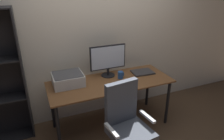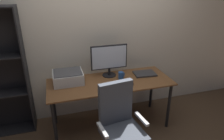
{
  "view_description": "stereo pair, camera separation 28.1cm",
  "coord_description": "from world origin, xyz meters",
  "px_view_note": "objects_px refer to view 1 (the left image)",
  "views": [
    {
      "loc": [
        -0.96,
        -2.36,
        2.01
      ],
      "look_at": [
        0.03,
        0.03,
        0.9
      ],
      "focal_mm": 32.67,
      "sensor_mm": 36.0,
      "label": 1
    },
    {
      "loc": [
        -0.7,
        -2.45,
        2.01
      ],
      "look_at": [
        0.03,
        0.03,
        0.9
      ],
      "focal_mm": 32.67,
      "sensor_mm": 36.0,
      "label": 2
    }
  ],
  "objects_px": {
    "desk": "(111,87)",
    "mouse": "(131,82)",
    "coffee_mug": "(120,75)",
    "office_chair": "(127,129)",
    "monitor": "(108,59)",
    "keyboard": "(119,85)",
    "laptop": "(143,72)",
    "printer": "(68,79)"
  },
  "relations": [
    {
      "from": "laptop",
      "to": "coffee_mug",
      "type": "bearing_deg",
      "value": -169.21
    },
    {
      "from": "keyboard",
      "to": "laptop",
      "type": "relative_size",
      "value": 0.91
    },
    {
      "from": "keyboard",
      "to": "mouse",
      "type": "height_order",
      "value": "mouse"
    },
    {
      "from": "coffee_mug",
      "to": "printer",
      "type": "height_order",
      "value": "printer"
    },
    {
      "from": "monitor",
      "to": "printer",
      "type": "bearing_deg",
      "value": -174.51
    },
    {
      "from": "desk",
      "to": "coffee_mug",
      "type": "distance_m",
      "value": 0.22
    },
    {
      "from": "office_chair",
      "to": "printer",
      "type": "bearing_deg",
      "value": 112.96
    },
    {
      "from": "keyboard",
      "to": "laptop",
      "type": "bearing_deg",
      "value": 25.98
    },
    {
      "from": "monitor",
      "to": "office_chair",
      "type": "height_order",
      "value": "monitor"
    },
    {
      "from": "monitor",
      "to": "office_chair",
      "type": "relative_size",
      "value": 0.53
    },
    {
      "from": "keyboard",
      "to": "office_chair",
      "type": "distance_m",
      "value": 0.62
    },
    {
      "from": "monitor",
      "to": "keyboard",
      "type": "relative_size",
      "value": 1.83
    },
    {
      "from": "keyboard",
      "to": "coffee_mug",
      "type": "bearing_deg",
      "value": 59.86
    },
    {
      "from": "coffee_mug",
      "to": "office_chair",
      "type": "distance_m",
      "value": 0.84
    },
    {
      "from": "desk",
      "to": "coffee_mug",
      "type": "xyz_separation_m",
      "value": [
        0.17,
        0.04,
        0.13
      ]
    },
    {
      "from": "desk",
      "to": "mouse",
      "type": "height_order",
      "value": "mouse"
    },
    {
      "from": "desk",
      "to": "mouse",
      "type": "relative_size",
      "value": 17.95
    },
    {
      "from": "monitor",
      "to": "keyboard",
      "type": "height_order",
      "value": "monitor"
    },
    {
      "from": "coffee_mug",
      "to": "desk",
      "type": "bearing_deg",
      "value": -166.24
    },
    {
      "from": "desk",
      "to": "printer",
      "type": "distance_m",
      "value": 0.6
    },
    {
      "from": "desk",
      "to": "printer",
      "type": "relative_size",
      "value": 4.31
    },
    {
      "from": "desk",
      "to": "coffee_mug",
      "type": "bearing_deg",
      "value": 13.76
    },
    {
      "from": "mouse",
      "to": "office_chair",
      "type": "distance_m",
      "value": 0.69
    },
    {
      "from": "desk",
      "to": "mouse",
      "type": "bearing_deg",
      "value": -31.47
    },
    {
      "from": "mouse",
      "to": "coffee_mug",
      "type": "relative_size",
      "value": 0.92
    },
    {
      "from": "keyboard",
      "to": "printer",
      "type": "bearing_deg",
      "value": 154.52
    },
    {
      "from": "coffee_mug",
      "to": "office_chair",
      "type": "bearing_deg",
      "value": -108.73
    },
    {
      "from": "keyboard",
      "to": "office_chair",
      "type": "relative_size",
      "value": 0.29
    },
    {
      "from": "coffee_mug",
      "to": "printer",
      "type": "relative_size",
      "value": 0.26
    },
    {
      "from": "mouse",
      "to": "printer",
      "type": "distance_m",
      "value": 0.86
    },
    {
      "from": "laptop",
      "to": "office_chair",
      "type": "xyz_separation_m",
      "value": [
        -0.64,
        -0.77,
        -0.29
      ]
    },
    {
      "from": "laptop",
      "to": "printer",
      "type": "bearing_deg",
      "value": -178.56
    },
    {
      "from": "mouse",
      "to": "office_chair",
      "type": "xyz_separation_m",
      "value": [
        -0.32,
        -0.53,
        -0.3
      ]
    },
    {
      "from": "desk",
      "to": "keyboard",
      "type": "bearing_deg",
      "value": -71.73
    },
    {
      "from": "coffee_mug",
      "to": "laptop",
      "type": "relative_size",
      "value": 0.33
    },
    {
      "from": "monitor",
      "to": "mouse",
      "type": "xyz_separation_m",
      "value": [
        0.21,
        -0.35,
        -0.25
      ]
    },
    {
      "from": "coffee_mug",
      "to": "monitor",
      "type": "bearing_deg",
      "value": 129.89
    },
    {
      "from": "mouse",
      "to": "desk",
      "type": "bearing_deg",
      "value": 158.61
    },
    {
      "from": "desk",
      "to": "laptop",
      "type": "distance_m",
      "value": 0.58
    },
    {
      "from": "monitor",
      "to": "coffee_mug",
      "type": "distance_m",
      "value": 0.29
    },
    {
      "from": "mouse",
      "to": "coffee_mug",
      "type": "height_order",
      "value": "coffee_mug"
    },
    {
      "from": "printer",
      "to": "office_chair",
      "type": "bearing_deg",
      "value": -59.48
    }
  ]
}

